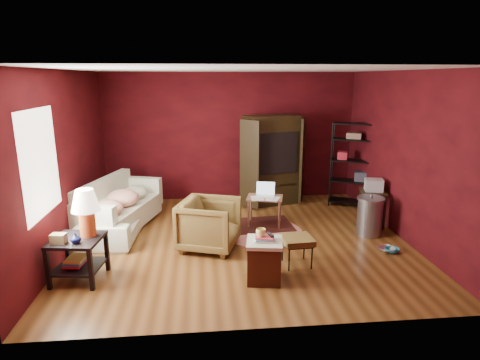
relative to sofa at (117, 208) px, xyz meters
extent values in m
cube|color=brown|center=(2.16, -0.67, -0.43)|extent=(5.50, 5.00, 0.02)
cube|color=white|center=(2.16, -0.67, 2.39)|extent=(5.50, 5.00, 0.02)
cube|color=#4A0A0F|center=(2.16, 1.84, 0.98)|extent=(5.50, 0.02, 2.80)
cube|color=#4A0A0F|center=(2.16, -3.18, 0.98)|extent=(5.50, 0.02, 2.80)
cube|color=#4A0A0F|center=(-0.60, -0.67, 0.98)|extent=(0.02, 5.00, 2.80)
cube|color=#4A0A0F|center=(4.92, -0.67, 0.98)|extent=(0.02, 5.00, 2.80)
cube|color=white|center=(-0.57, -1.67, 1.18)|extent=(0.02, 1.20, 1.40)
imported|color=beige|center=(0.00, 0.00, 0.00)|extent=(0.76, 2.18, 0.84)
imported|color=black|center=(1.62, -0.95, 0.02)|extent=(1.04, 1.08, 0.89)
imported|color=silver|center=(4.41, -1.35, -0.29)|extent=(0.27, 0.13, 0.26)
imported|color=teal|center=(4.48, -1.41, -0.31)|extent=(0.23, 0.10, 0.22)
imported|color=#0E1446|center=(-0.12, -1.99, 0.24)|extent=(0.16, 0.17, 0.13)
imported|color=#EAD672|center=(2.28, -2.09, 0.29)|extent=(0.16, 0.15, 0.13)
cube|color=black|center=(-0.17, -1.82, 0.16)|extent=(0.71, 0.71, 0.04)
cube|color=black|center=(-0.17, -1.82, -0.23)|extent=(0.66, 0.66, 0.03)
cube|color=black|center=(-0.49, -2.07, -0.13)|extent=(0.06, 0.06, 0.59)
cube|color=black|center=(0.07, -2.14, -0.13)|extent=(0.06, 0.06, 0.59)
cube|color=black|center=(-0.41, -1.51, -0.13)|extent=(0.06, 0.06, 0.59)
cube|color=black|center=(0.15, -1.58, -0.13)|extent=(0.06, 0.06, 0.59)
cylinder|color=#BE5122|center=(-0.03, -1.74, 0.36)|extent=(0.24, 0.24, 0.36)
cone|color=#F2E5C6|center=(-0.03, -1.74, 0.68)|extent=(0.43, 0.43, 0.29)
cube|color=olive|center=(-0.35, -1.96, 0.24)|extent=(0.20, 0.15, 0.13)
cube|color=#B92E38|center=(-0.22, -1.82, -0.18)|extent=(0.27, 0.32, 0.03)
cube|color=teal|center=(-0.21, -1.82, -0.15)|extent=(0.27, 0.32, 0.03)
cube|color=gold|center=(-0.20, -1.82, -0.11)|extent=(0.27, 0.32, 0.03)
cube|color=beige|center=(0.06, 0.03, -0.15)|extent=(1.27, 1.97, 0.39)
cube|color=beige|center=(-0.26, 0.13, 0.11)|extent=(0.70, 1.80, 0.77)
cube|color=beige|center=(-0.21, -0.84, 0.06)|extent=(0.79, 0.39, 0.53)
cube|color=beige|center=(0.33, 0.91, 0.06)|extent=(0.79, 0.39, 0.53)
ellipsoid|color=red|center=(-0.05, -0.49, 0.16)|extent=(0.62, 0.62, 0.27)
ellipsoid|color=red|center=(0.10, 0.02, 0.18)|extent=(0.70, 0.70, 0.31)
ellipsoid|color=beige|center=(0.25, 0.48, 0.14)|extent=(0.58, 0.58, 0.25)
cube|color=#492010|center=(2.33, -2.09, -0.16)|extent=(0.50, 0.50, 0.53)
cube|color=beige|center=(2.33, -2.09, 0.13)|extent=(0.54, 0.54, 0.05)
cube|color=#F0DFC6|center=(2.33, -2.09, 0.17)|extent=(0.28, 0.23, 0.02)
cube|color=#5496C6|center=(2.33, -2.09, 0.19)|extent=(0.25, 0.20, 0.02)
cube|color=#E25460|center=(2.33, -2.09, 0.21)|extent=(0.27, 0.23, 0.02)
cube|color=black|center=(2.41, -2.07, 0.23)|extent=(0.08, 0.16, 0.02)
cube|color=black|center=(2.88, -1.68, -0.03)|extent=(0.46, 0.46, 0.08)
cube|color=black|center=(2.88, -1.68, -0.08)|extent=(0.41, 0.41, 0.02)
cylinder|color=black|center=(2.72, -1.86, -0.25)|extent=(0.02, 0.02, 0.35)
cylinder|color=black|center=(3.06, -1.83, -0.25)|extent=(0.02, 0.02, 0.35)
cylinder|color=black|center=(2.70, -1.52, -0.25)|extent=(0.02, 0.02, 0.35)
cylinder|color=black|center=(3.04, -1.49, -0.25)|extent=(0.02, 0.02, 0.35)
cylinder|color=beige|center=(2.56, -0.35, -0.41)|extent=(1.74, 1.74, 0.01)
cube|color=#4B1914|center=(2.52, -0.04, -0.40)|extent=(1.33, 0.94, 0.01)
cube|color=brown|center=(2.66, -0.02, 0.11)|extent=(0.73, 0.59, 0.03)
cylinder|color=brown|center=(2.35, -0.13, -0.15)|extent=(0.05, 0.05, 0.53)
cylinder|color=brown|center=(2.89, -0.26, -0.15)|extent=(0.05, 0.05, 0.53)
cylinder|color=brown|center=(2.43, 0.22, -0.15)|extent=(0.05, 0.05, 0.53)
cylinder|color=brown|center=(2.97, 0.09, -0.15)|extent=(0.05, 0.05, 0.53)
cube|color=silver|center=(2.67, 0.01, 0.14)|extent=(0.39, 0.31, 0.02)
cube|color=silver|center=(2.70, 0.13, 0.26)|extent=(0.35, 0.15, 0.23)
cube|color=silver|center=(2.51, -0.09, 0.13)|extent=(0.23, 0.33, 0.00)
cube|color=silver|center=(2.78, -0.15, 0.13)|extent=(0.33, 0.38, 0.00)
cube|color=black|center=(3.00, 1.36, 0.54)|extent=(1.23, 0.87, 1.91)
cube|color=black|center=(3.03, 1.27, 0.74)|extent=(0.99, 0.68, 0.86)
cube|color=black|center=(2.49, 0.93, 0.54)|extent=(0.38, 0.33, 1.81)
cube|color=black|center=(3.66, 1.25, 0.54)|extent=(0.20, 0.44, 1.81)
cube|color=#323538|center=(3.02, 1.31, 0.64)|extent=(0.73, 0.65, 0.52)
cube|color=black|center=(3.08, 1.07, 0.64)|extent=(0.49, 0.14, 0.40)
cube|color=black|center=(3.02, 1.31, 0.03)|extent=(1.01, 0.72, 0.05)
cylinder|color=black|center=(4.22, 1.01, 0.47)|extent=(0.03, 0.03, 1.78)
cylinder|color=black|center=(4.97, 0.67, 0.47)|extent=(0.03, 0.03, 1.78)
cylinder|color=black|center=(4.37, 1.34, 0.47)|extent=(0.03, 0.03, 1.78)
cylinder|color=black|center=(5.12, 0.99, 0.47)|extent=(0.03, 0.03, 1.78)
cube|color=black|center=(4.67, 1.00, -0.32)|extent=(0.95, 0.70, 0.02)
cube|color=black|center=(4.67, 1.00, 0.12)|extent=(0.95, 0.70, 0.02)
cube|color=black|center=(4.67, 1.00, 0.57)|extent=(0.95, 0.70, 0.02)
cube|color=black|center=(4.67, 1.00, 1.01)|extent=(0.95, 0.70, 0.02)
cube|color=black|center=(4.67, 1.00, 1.34)|extent=(0.95, 0.70, 0.02)
cube|color=maroon|center=(4.49, 1.08, 0.67)|extent=(0.28, 0.31, 0.16)
cube|color=#333440|center=(4.85, 0.92, 0.24)|extent=(0.33, 0.33, 0.20)
cube|color=#80604D|center=(4.67, 1.00, 1.09)|extent=(0.35, 0.30, 0.12)
cube|color=black|center=(4.64, -0.20, 0.22)|extent=(0.54, 0.54, 0.04)
cube|color=black|center=(4.41, -0.33, -0.10)|extent=(0.05, 0.05, 0.64)
cube|color=black|center=(4.78, -0.43, -0.10)|extent=(0.05, 0.05, 0.64)
cube|color=black|center=(4.51, 0.03, -0.10)|extent=(0.05, 0.05, 0.64)
cube|color=black|center=(4.87, -0.06, -0.10)|extent=(0.05, 0.05, 0.64)
cube|color=#BBBBC0|center=(4.64, -0.20, 0.36)|extent=(0.36, 0.31, 0.22)
cylinder|color=gray|center=(4.41, -0.65, -0.10)|extent=(0.50, 0.50, 0.64)
cylinder|color=gray|center=(4.41, -0.65, 0.24)|extent=(0.56, 0.56, 0.04)
sphere|color=gray|center=(4.41, -0.65, 0.28)|extent=(0.08, 0.08, 0.06)
camera|label=1|loc=(1.53, -6.99, 2.26)|focal=30.00mm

